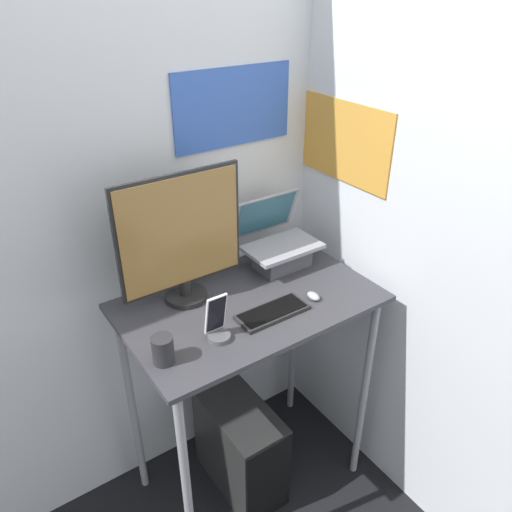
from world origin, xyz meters
The scene contains 10 objects.
wall_back centered at (0.00, 0.67, 1.30)m, with size 6.00×0.06×2.60m.
wall_side_right centered at (0.56, 0.00, 1.30)m, with size 0.06×6.00×2.60m.
desk centered at (0.00, 0.29, 0.87)m, with size 0.95×0.59×1.01m.
laptop centered at (0.25, 0.44, 1.09)m, with size 0.30×0.26×0.28m.
monitor centered at (-0.19, 0.44, 1.26)m, with size 0.48×0.16×0.49m.
keyboard centered at (0.02, 0.17, 1.02)m, with size 0.27×0.11×0.02m.
mouse centered at (0.20, 0.16, 1.03)m, with size 0.04×0.06×0.03m.
cell_phone centered at (-0.21, 0.17, 1.06)m, with size 0.08×0.08×0.17m.
computer_tower centered at (-0.05, 0.30, 0.23)m, with size 0.23×0.45×0.46m.
mug centered at (-0.41, 0.16, 1.06)m, with size 0.07×0.07×0.09m.
Camera 1 is at (-0.85, -0.99, 2.08)m, focal length 35.00 mm.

